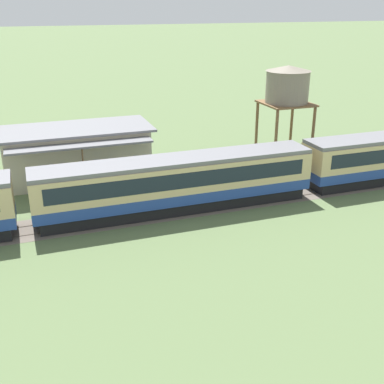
{
  "coord_description": "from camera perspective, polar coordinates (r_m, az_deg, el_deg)",
  "views": [
    {
      "loc": [
        -34.5,
        -31.32,
        14.53
      ],
      "look_at": [
        -23.64,
        -0.74,
        1.63
      ],
      "focal_mm": 45.0,
      "sensor_mm": 36.0,
      "label": 1
    }
  ],
  "objects": [
    {
      "name": "water_tower",
      "position": [
        46.88,
        11.23,
        12.18
      ],
      "size": [
        4.43,
        4.43,
        9.04
      ],
      "color": "brown",
      "rests_on": "ground_plane"
    },
    {
      "name": "railway_track",
      "position": [
        36.7,
        1.25,
        -1.63
      ],
      "size": [
        183.1,
        3.6,
        0.04
      ],
      "color": "#665B51",
      "rests_on": "ground_plane"
    },
    {
      "name": "passenger_train",
      "position": [
        35.33,
        -1.39,
        1.32
      ],
      "size": [
        107.64,
        3.18,
        4.04
      ],
      "color": "#234293",
      "rests_on": "ground_plane"
    },
    {
      "name": "station_building",
      "position": [
        43.17,
        -13.48,
        4.57
      ],
      "size": [
        12.96,
        7.43,
        4.47
      ],
      "color": "#BCB293",
      "rests_on": "ground_plane"
    }
  ]
}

